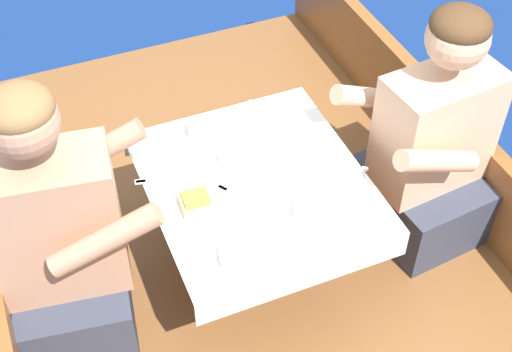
{
  "coord_description": "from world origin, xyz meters",
  "views": [
    {
      "loc": [
        -0.63,
        -1.51,
        2.45
      ],
      "look_at": [
        0.0,
        0.01,
        0.8
      ],
      "focal_mm": 50.0,
      "sensor_mm": 36.0,
      "label": 1
    }
  ],
  "objects_px": {
    "coffee_cup_center": "(349,223)",
    "coffee_cup_port": "(229,156)",
    "person_port": "(61,245)",
    "coffee_cup_starboard": "(305,209)",
    "sandwich": "(196,202)",
    "person_starboard": "(430,150)"
  },
  "relations": [
    {
      "from": "coffee_cup_center",
      "to": "coffee_cup_port",
      "type": "bearing_deg",
      "value": 119.23
    },
    {
      "from": "person_port",
      "to": "coffee_cup_port",
      "type": "relative_size",
      "value": 10.64
    },
    {
      "from": "coffee_cup_port",
      "to": "coffee_cup_starboard",
      "type": "height_order",
      "value": "coffee_cup_starboard"
    },
    {
      "from": "coffee_cup_starboard",
      "to": "coffee_cup_center",
      "type": "relative_size",
      "value": 0.95
    },
    {
      "from": "person_port",
      "to": "coffee_cup_center",
      "type": "bearing_deg",
      "value": -11.48
    },
    {
      "from": "sandwich",
      "to": "coffee_cup_center",
      "type": "xyz_separation_m",
      "value": [
        0.41,
        -0.26,
        -0.0
      ]
    },
    {
      "from": "person_port",
      "to": "sandwich",
      "type": "bearing_deg",
      "value": 2.06
    },
    {
      "from": "sandwich",
      "to": "coffee_cup_center",
      "type": "relative_size",
      "value": 1.0
    },
    {
      "from": "coffee_cup_starboard",
      "to": "person_starboard",
      "type": "bearing_deg",
      "value": 15.2
    },
    {
      "from": "coffee_cup_port",
      "to": "sandwich",
      "type": "bearing_deg",
      "value": -136.9
    },
    {
      "from": "person_starboard",
      "to": "sandwich",
      "type": "xyz_separation_m",
      "value": [
        -0.87,
        0.0,
        0.09
      ]
    },
    {
      "from": "person_port",
      "to": "person_starboard",
      "type": "xyz_separation_m",
      "value": [
        1.3,
        -0.05,
        -0.02
      ]
    },
    {
      "from": "person_port",
      "to": "coffee_cup_port",
      "type": "bearing_deg",
      "value": 19.22
    },
    {
      "from": "person_starboard",
      "to": "person_port",
      "type": "bearing_deg",
      "value": -7.99
    },
    {
      "from": "person_starboard",
      "to": "coffee_cup_center",
      "type": "distance_m",
      "value": 0.54
    },
    {
      "from": "person_port",
      "to": "person_starboard",
      "type": "height_order",
      "value": "person_port"
    },
    {
      "from": "person_starboard",
      "to": "coffee_cup_starboard",
      "type": "relative_size",
      "value": 9.86
    },
    {
      "from": "coffee_cup_starboard",
      "to": "coffee_cup_port",
      "type": "bearing_deg",
      "value": 112.47
    },
    {
      "from": "coffee_cup_starboard",
      "to": "coffee_cup_center",
      "type": "height_order",
      "value": "coffee_cup_starboard"
    },
    {
      "from": "coffee_cup_port",
      "to": "coffee_cup_center",
      "type": "bearing_deg",
      "value": -60.77
    },
    {
      "from": "person_port",
      "to": "coffee_cup_starboard",
      "type": "xyz_separation_m",
      "value": [
        0.73,
        -0.21,
        0.07
      ]
    },
    {
      "from": "person_port",
      "to": "coffee_cup_port",
      "type": "height_order",
      "value": "person_port"
    }
  ]
}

